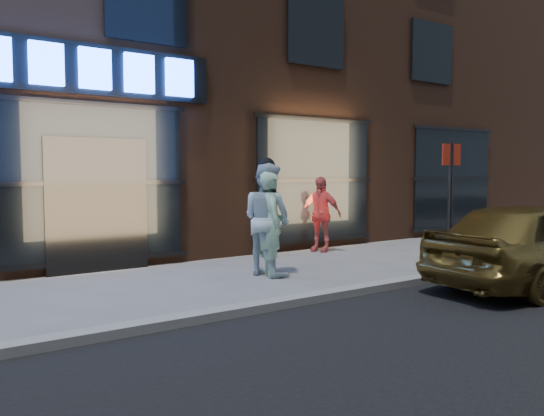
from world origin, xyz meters
The scene contains 9 objects.
ground centered at (0.00, 0.00, 0.00)m, with size 90.00×90.00×0.00m, color slate.
curb centered at (0.00, 0.00, 0.06)m, with size 60.00×0.25×0.12m, color gray.
storefront_building centered at (0.00, 7.99, 5.15)m, with size 30.20×8.28×10.30m.
building_east centered at (22.00, 9.00, 6.00)m, with size 14.00×10.00×12.00m, color #47382D.
man_bowtie centered at (2.33, 1.82, 0.90)m, with size 0.66×0.43×1.80m, color #A9DFB3.
man_cap centered at (2.36, 1.99, 0.98)m, with size 0.95×0.74×1.95m, color white.
passerby centered at (4.86, 3.58, 0.85)m, with size 0.99×0.41×1.69m, color #E5625E.
gold_sedan centered at (5.32, -1.18, 0.69)m, with size 1.62×4.03×1.37m, color olive.
sign_post centered at (4.87, 0.10, 1.39)m, with size 0.36×0.11×2.29m.
Camera 1 is at (-2.71, -5.67, 1.81)m, focal length 35.00 mm.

